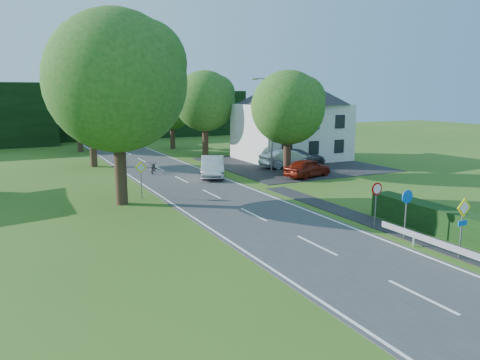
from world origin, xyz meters
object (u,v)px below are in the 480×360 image
parasol (295,153)px  motorcycle (153,167)px  streetlight (271,120)px  moving_car (213,166)px  parked_car_grey (297,157)px  parked_car_silver_a (287,158)px  parked_car_red (308,168)px

parasol → motorcycle: bearing=177.1°
streetlight → moving_car: (-5.36, 0.05, -3.58)m
parked_car_grey → moving_car: bearing=109.5°
streetlight → parasol: (4.66, 3.21, -3.42)m
parasol → parked_car_silver_a: bearing=-139.9°
moving_car → streetlight: bearing=22.8°
moving_car → parked_car_red: bearing=-4.2°
streetlight → parked_car_red: (1.46, -3.50, -3.68)m
motorcycle → parked_car_silver_a: (11.79, -2.42, 0.33)m
streetlight → parked_car_grey: bearing=24.2°
moving_car → motorcycle: size_ratio=2.67×
parked_car_grey → streetlight: bearing=123.2°
streetlight → parasol: size_ratio=3.59×
motorcycle → moving_car: bearing=-21.2°
streetlight → moving_car: 6.45m
moving_car → parked_car_grey: size_ratio=0.93×
streetlight → motorcycle: (-9.17, 3.92, -3.92)m
motorcycle → parked_car_grey: (13.15, -2.13, 0.29)m
streetlight → parked_car_silver_a: streetlight is taller
parked_car_red → parked_car_grey: size_ratio=0.80×
parked_car_silver_a → parasol: size_ratio=2.27×
parked_car_red → parked_car_grey: 5.86m
motorcycle → parked_car_red: parked_car_red is taller
parked_car_red → parked_car_silver_a: size_ratio=0.87×
parked_car_red → streetlight: bearing=6.4°
parked_car_red → parked_car_silver_a: parked_car_silver_a is taller
streetlight → parked_car_silver_a: bearing=29.8°
parked_car_red → parked_car_silver_a: bearing=-29.3°
parked_car_silver_a → parked_car_grey: (1.36, 0.29, -0.04)m
streetlight → parked_car_red: bearing=-67.3°
streetlight → parked_car_grey: (3.98, 1.79, -3.63)m
moving_car → motorcycle: 5.44m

